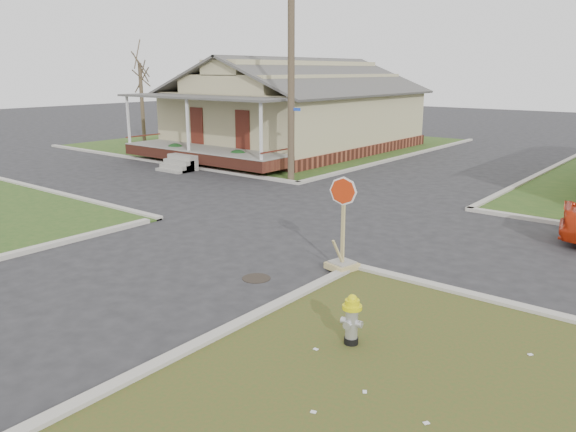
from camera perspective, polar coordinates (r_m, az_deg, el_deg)
The scene contains 11 objects.
ground at distance 14.48m, azimuth -8.45°, elevation -3.81°, with size 120.00×120.00×0.00m, color #242426.
verge_far_left at distance 36.07m, azimuth -1.76°, elevation 7.40°, with size 19.00×19.00×0.05m, color #2A4A1A.
curbs at distance 18.11m, azimuth 3.13°, elevation 0.08°, with size 80.00×40.00×0.12m, color #AEA99D, non-canonical shape.
manhole at distance 12.69m, azimuth -3.24°, elevation -6.33°, with size 0.64×0.64×0.01m, color black.
corner_house at distance 32.95m, azimuth 0.76°, elevation 10.67°, with size 10.10×15.50×5.30m.
utility_pole at distance 23.17m, azimuth 0.32°, elevation 14.91°, with size 1.80×0.28×9.00m.
tree_far_left at distance 35.35m, azimuth -14.60°, elevation 10.84°, with size 0.22×0.22×4.90m, color #463928.
fire_hydrant at distance 9.58m, azimuth 6.50°, elevation -10.14°, with size 0.33×0.33×0.89m.
stop_sign at distance 13.02m, azimuth 5.54°, elevation -3.41°, with size 0.62×0.61×2.19m.
hedge_left at distance 28.92m, azimuth -11.36°, elevation 6.38°, with size 1.29×1.06×0.98m, color #163D18.
hedge_right at distance 26.27m, azimuth -5.09°, elevation 5.79°, with size 1.28×1.05×0.98m, color #163D18.
Camera 1 is at (10.12, -9.32, 4.53)m, focal length 35.00 mm.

